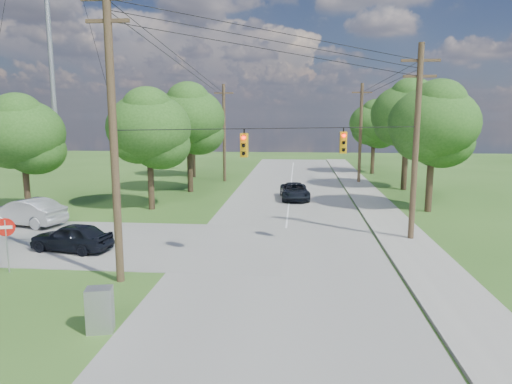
# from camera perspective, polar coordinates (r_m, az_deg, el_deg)

# --- Properties ---
(ground) EXTENTS (140.00, 140.00, 0.00)m
(ground) POSITION_cam_1_polar(r_m,az_deg,el_deg) (18.51, -3.38, -11.93)
(ground) COLOR #2F561C
(ground) RESTS_ON ground
(main_road) EXTENTS (10.00, 100.00, 0.03)m
(main_road) POSITION_cam_1_polar(r_m,az_deg,el_deg) (23.05, 3.46, -7.55)
(main_road) COLOR gray
(main_road) RESTS_ON ground
(sidewalk_east) EXTENTS (2.60, 100.00, 0.12)m
(sidewalk_east) POSITION_cam_1_polar(r_m,az_deg,el_deg) (23.81, 19.94, -7.44)
(sidewalk_east) COLOR #9C9A92
(sidewalk_east) RESTS_ON ground
(pole_sw) EXTENTS (2.00, 0.32, 12.00)m
(pole_sw) POSITION_cam_1_polar(r_m,az_deg,el_deg) (18.89, -17.44, 7.46)
(pole_sw) COLOR brown
(pole_sw) RESTS_ON ground
(pole_ne) EXTENTS (2.00, 0.32, 10.50)m
(pole_ne) POSITION_cam_1_polar(r_m,az_deg,el_deg) (25.84, 19.38, 6.08)
(pole_ne) COLOR brown
(pole_ne) RESTS_ON ground
(pole_north_e) EXTENTS (2.00, 0.32, 10.00)m
(pole_north_e) POSITION_cam_1_polar(r_m,az_deg,el_deg) (47.48, 12.93, 7.25)
(pole_north_e) COLOR brown
(pole_north_e) RESTS_ON ground
(pole_north_w) EXTENTS (2.00, 0.32, 10.00)m
(pole_north_w) POSITION_cam_1_polar(r_m,az_deg,el_deg) (47.68, -4.01, 7.47)
(pole_north_w) COLOR brown
(pole_north_w) RESTS_ON ground
(power_lines) EXTENTS (13.93, 29.62, 4.93)m
(power_lines) POSITION_cam_1_polar(r_m,az_deg,el_deg) (28.70, 3.05, 14.24)
(power_lines) COLOR black
(power_lines) RESTS_ON ground
(traffic_signals) EXTENTS (4.91, 3.27, 1.05)m
(traffic_signals) POSITION_cam_1_polar(r_m,az_deg,el_deg) (21.50, 5.05, 6.09)
(traffic_signals) COLOR #D1980C
(traffic_signals) RESTS_ON ground
(radio_mast) EXTENTS (0.70, 0.70, 45.00)m
(radio_mast) POSITION_cam_1_polar(r_m,az_deg,el_deg) (73.63, -24.69, 20.97)
(radio_mast) COLOR #96999B
(radio_mast) RESTS_ON ground
(tree_w_near) EXTENTS (6.00, 6.00, 8.40)m
(tree_w_near) POSITION_cam_1_polar(r_m,az_deg,el_deg) (33.77, -13.24, 7.80)
(tree_w_near) COLOR #453122
(tree_w_near) RESTS_ON ground
(tree_w_mid) EXTENTS (6.40, 6.40, 9.22)m
(tree_w_mid) POSITION_cam_1_polar(r_m,az_deg,el_deg) (41.18, -8.39, 9.11)
(tree_w_mid) COLOR #453122
(tree_w_mid) RESTS_ON ground
(tree_w_far) EXTENTS (6.00, 6.00, 8.73)m
(tree_w_far) POSITION_cam_1_polar(r_m,az_deg,el_deg) (51.37, -7.94, 8.79)
(tree_w_far) COLOR #453122
(tree_w_far) RESTS_ON ground
(tree_e_near) EXTENTS (6.20, 6.20, 8.81)m
(tree_e_near) POSITION_cam_1_polar(r_m,az_deg,el_deg) (34.34, 21.28, 7.98)
(tree_e_near) COLOR #453122
(tree_e_near) RESTS_ON ground
(tree_e_mid) EXTENTS (6.60, 6.60, 9.64)m
(tree_e_mid) POSITION_cam_1_polar(r_m,az_deg,el_deg) (44.15, 18.40, 9.17)
(tree_e_mid) COLOR #453122
(tree_e_mid) RESTS_ON ground
(tree_e_far) EXTENTS (5.80, 5.80, 8.32)m
(tree_e_far) POSITION_cam_1_polar(r_m,az_deg,el_deg) (55.75, 14.55, 8.29)
(tree_e_far) COLOR #453122
(tree_e_far) RESTS_ON ground
(tree_cross_n) EXTENTS (5.60, 5.60, 7.91)m
(tree_cross_n) POSITION_cam_1_polar(r_m,az_deg,el_deg) (34.94, -27.18, 6.52)
(tree_cross_n) COLOR #453122
(tree_cross_n) RESTS_ON ground
(car_cross_dark) EXTENTS (4.39, 2.38, 1.42)m
(car_cross_dark) POSITION_cam_1_polar(r_m,az_deg,el_deg) (24.89, -22.04, -5.22)
(car_cross_dark) COLOR black
(car_cross_dark) RESTS_ON cross_road
(car_cross_silver) EXTENTS (5.39, 3.01, 1.68)m
(car_cross_silver) POSITION_cam_1_polar(r_m,az_deg,el_deg) (31.79, -26.82, -2.23)
(car_cross_silver) COLOR #ACB0B4
(car_cross_silver) RESTS_ON cross_road
(car_main_north) EXTENTS (2.64, 4.98, 1.33)m
(car_main_north) POSITION_cam_1_polar(r_m,az_deg,el_deg) (37.35, 4.86, 0.09)
(car_main_north) COLOR black
(car_main_north) RESTS_ON main_road
(control_cabinet) EXTENTS (0.91, 0.75, 1.44)m
(control_cabinet) POSITION_cam_1_polar(r_m,az_deg,el_deg) (15.61, -18.93, -13.76)
(control_cabinet) COLOR #96999B
(control_cabinet) RESTS_ON ground
(do_not_enter_sign) EXTENTS (0.78, 0.27, 2.43)m
(do_not_enter_sign) POSITION_cam_1_polar(r_m,az_deg,el_deg) (22.50, -28.80, -4.52)
(do_not_enter_sign) COLOR #96999B
(do_not_enter_sign) RESTS_ON ground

